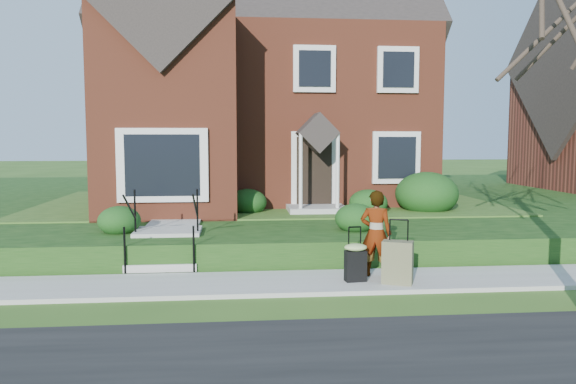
{
  "coord_description": "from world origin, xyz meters",
  "views": [
    {
      "loc": [
        -1.04,
        -9.91,
        2.64
      ],
      "look_at": [
        0.08,
        2.0,
        1.51
      ],
      "focal_mm": 35.0,
      "sensor_mm": 36.0,
      "label": 1
    }
  ],
  "objects": [
    {
      "name": "suitcase_olive",
      "position": [
        1.81,
        -0.37,
        0.46
      ],
      "size": [
        0.6,
        0.48,
        1.15
      ],
      "rotation": [
        0.0,
        0.0,
        -0.41
      ],
      "color": "brown",
      "rests_on": "sidewalk"
    },
    {
      "name": "sidewalk",
      "position": [
        0.0,
        0.0,
        0.04
      ],
      "size": [
        60.0,
        1.6,
        0.08
      ],
      "primitive_type": "cube",
      "color": "#9E9B93",
      "rests_on": "ground"
    },
    {
      "name": "suitcase_black",
      "position": [
        1.1,
        -0.14,
        0.46
      ],
      "size": [
        0.45,
        0.38,
        0.99
      ],
      "rotation": [
        0.0,
        0.0,
        0.11
      ],
      "color": "black",
      "rests_on": "sidewalk"
    },
    {
      "name": "woman",
      "position": [
        1.55,
        0.19,
        0.89
      ],
      "size": [
        0.69,
        0.58,
        1.62
      ],
      "primitive_type": "imported",
      "rotation": [
        0.0,
        0.0,
        2.75
      ],
      "color": "#999999",
      "rests_on": "sidewalk"
    },
    {
      "name": "terrace",
      "position": [
        4.0,
        10.9,
        0.3
      ],
      "size": [
        44.0,
        20.0,
        0.6
      ],
      "primitive_type": "cube",
      "color": "#10330E",
      "rests_on": "ground"
    },
    {
      "name": "main_house",
      "position": [
        -0.21,
        9.61,
        5.26
      ],
      "size": [
        10.4,
        10.2,
        9.4
      ],
      "color": "brown",
      "rests_on": "terrace"
    },
    {
      "name": "ground",
      "position": [
        0.0,
        0.0,
        0.0
      ],
      "size": [
        120.0,
        120.0,
        0.0
      ],
      "primitive_type": "plane",
      "color": "#2D5119",
      "rests_on": "ground"
    },
    {
      "name": "walkway",
      "position": [
        -2.5,
        5.0,
        0.63
      ],
      "size": [
        1.2,
        6.0,
        0.06
      ],
      "primitive_type": "cube",
      "color": "#9E9B93",
      "rests_on": "terrace"
    },
    {
      "name": "front_steps",
      "position": [
        -2.5,
        1.84,
        0.47
      ],
      "size": [
        1.4,
        2.02,
        1.5
      ],
      "color": "#9E9B93",
      "rests_on": "ground"
    },
    {
      "name": "foundation_shrubs",
      "position": [
        1.2,
        5.03,
        1.1
      ],
      "size": [
        9.88,
        4.5,
        1.24
      ],
      "color": "#133811",
      "rests_on": "terrace"
    }
  ]
}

